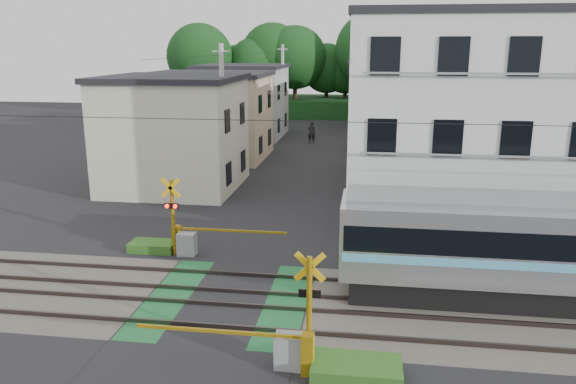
% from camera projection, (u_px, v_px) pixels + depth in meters
% --- Properties ---
extents(ground, '(120.00, 120.00, 0.00)m').
position_uv_depth(ground, '(227.00, 299.00, 17.96)').
color(ground, black).
extents(track_bed, '(120.00, 120.00, 0.14)m').
position_uv_depth(track_bed, '(227.00, 298.00, 17.95)').
color(track_bed, '#47423A').
rests_on(track_bed, ground).
extents(crossing_signal_near, '(4.74, 0.65, 3.09)m').
position_uv_depth(crossing_signal_near, '(292.00, 343.00, 13.92)').
color(crossing_signal_near, '#EBAF0C').
rests_on(crossing_signal_near, ground).
extents(crossing_signal_far, '(4.74, 0.65, 3.09)m').
position_uv_depth(crossing_signal_far, '(185.00, 237.00, 21.63)').
color(crossing_signal_far, '#EBAF0C').
rests_on(crossing_signal_far, ground).
extents(apartment_block, '(10.20, 8.36, 9.30)m').
position_uv_depth(apartment_block, '(465.00, 121.00, 24.71)').
color(apartment_block, silver).
rests_on(apartment_block, ground).
extents(houses_row, '(22.07, 31.35, 6.80)m').
position_uv_depth(houses_row, '(315.00, 110.00, 41.93)').
color(houses_row, beige).
rests_on(houses_row, ground).
extents(tree_hill, '(40.00, 13.23, 11.53)m').
position_uv_depth(tree_hill, '(336.00, 68.00, 63.53)').
color(tree_hill, '#133A14').
rests_on(tree_hill, ground).
extents(catenary, '(60.00, 5.04, 7.00)m').
position_uv_depth(catenary, '(426.00, 194.00, 16.23)').
color(catenary, '#2D2D33').
rests_on(catenary, ground).
extents(utility_poles, '(7.90, 42.00, 8.00)m').
position_uv_depth(utility_poles, '(292.00, 102.00, 39.11)').
color(utility_poles, '#A5A5A0').
rests_on(utility_poles, ground).
extents(pedestrian, '(0.73, 0.54, 1.83)m').
position_uv_depth(pedestrian, '(312.00, 132.00, 46.68)').
color(pedestrian, black).
rests_on(pedestrian, ground).
extents(weed_patches, '(10.25, 8.80, 0.40)m').
position_uv_depth(weed_patches, '(281.00, 299.00, 17.58)').
color(weed_patches, '#2D5E1E').
rests_on(weed_patches, ground).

